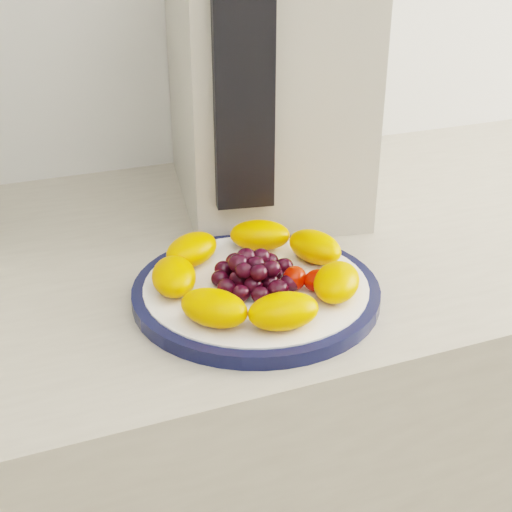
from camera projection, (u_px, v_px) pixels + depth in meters
name	position (u px, v px, depth m)	size (l,w,h in m)	color
plate_rim	(256.00, 292.00, 0.75)	(0.26, 0.26, 0.01)	#0E1334
plate_face	(256.00, 291.00, 0.75)	(0.24, 0.24, 0.02)	white
appliance_body	(263.00, 55.00, 0.93)	(0.22, 0.31, 0.39)	#ADA696
appliance_panel	(244.00, 82.00, 0.77)	(0.07, 0.02, 0.29)	black
fruit_plate	(258.00, 272.00, 0.74)	(0.23, 0.22, 0.03)	#FF8100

